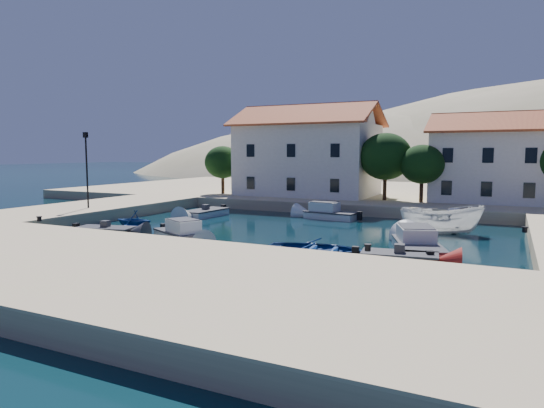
{
  "coord_description": "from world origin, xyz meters",
  "views": [
    {
      "loc": [
        13.79,
        -21.07,
        5.56
      ],
      "look_at": [
        -1.01,
        9.01,
        2.0
      ],
      "focal_mm": 32.0,
      "sensor_mm": 36.0,
      "label": 1
    }
  ],
  "objects": [
    {
      "name": "building_mid",
      "position": [
        12.0,
        29.0,
        5.22
      ],
      "size": [
        10.5,
        8.4,
        8.3
      ],
      "color": "beige",
      "rests_on": "quay_north"
    },
    {
      "name": "motorboat_red_se",
      "position": [
        9.04,
        2.94,
        0.29
      ],
      "size": [
        3.9,
        2.16,
        1.25
      ],
      "rotation": [
        0.0,
        0.0,
        0.14
      ],
      "color": "maroon",
      "rests_on": "ground"
    },
    {
      "name": "motorboat_white_ne",
      "position": [
        10.21,
        16.92,
        0.29
      ],
      "size": [
        2.21,
        4.13,
        1.25
      ],
      "rotation": [
        0.0,
        0.0,
        1.66
      ],
      "color": "silver",
      "rests_on": "ground"
    },
    {
      "name": "quay_north",
      "position": [
        2.0,
        38.0,
        0.5
      ],
      "size": [
        80.0,
        36.0,
        1.0
      ],
      "primitive_type": "cube",
      "color": "#C6B787",
      "rests_on": "ground"
    },
    {
      "name": "motorboat_grey_sw",
      "position": [
        -10.32,
        2.72,
        0.29
      ],
      "size": [
        4.08,
        2.52,
        1.25
      ],
      "rotation": [
        0.0,
        0.0,
        0.23
      ],
      "color": "#36363C",
      "rests_on": "ground"
    },
    {
      "name": "motorboat_white_west",
      "position": [
        -9.94,
        14.05,
        0.29
      ],
      "size": [
        2.29,
        4.58,
        1.25
      ],
      "rotation": [
        0.0,
        0.0,
        -1.64
      ],
      "color": "silver",
      "rests_on": "ground"
    },
    {
      "name": "boat_east",
      "position": [
        9.72,
        13.65,
        0.0
      ],
      "size": [
        5.93,
        3.5,
        2.15
      ],
      "primitive_type": "imported",
      "rotation": [
        0.0,
        0.0,
        1.84
      ],
      "color": "silver",
      "rests_on": "ground"
    },
    {
      "name": "quay_south",
      "position": [
        0.0,
        -6.0,
        0.5
      ],
      "size": [
        52.0,
        12.0,
        1.0
      ],
      "primitive_type": "cube",
      "color": "#C6B787",
      "rests_on": "ground"
    },
    {
      "name": "quay_west",
      "position": [
        -19.0,
        10.0,
        0.5
      ],
      "size": [
        8.0,
        20.0,
        1.0
      ],
      "primitive_type": "cube",
      "color": "#C6B787",
      "rests_on": "ground"
    },
    {
      "name": "lamppost",
      "position": [
        -17.5,
        8.0,
        4.75
      ],
      "size": [
        0.35,
        0.25,
        6.22
      ],
      "color": "black",
      "rests_on": "quay_west"
    },
    {
      "name": "building_left",
      "position": [
        -6.0,
        28.0,
        5.94
      ],
      "size": [
        14.7,
        9.45,
        9.7
      ],
      "color": "beige",
      "rests_on": "quay_north"
    },
    {
      "name": "ground",
      "position": [
        0.0,
        0.0,
        0.0
      ],
      "size": [
        400.0,
        400.0,
        0.0
      ],
      "primitive_type": "plane",
      "color": "black",
      "rests_on": "ground"
    },
    {
      "name": "cabin_cruiser_north",
      "position": [
        0.4,
        17.37,
        0.48
      ],
      "size": [
        4.59,
        2.39,
        1.6
      ],
      "rotation": [
        0.0,
        0.0,
        3.02
      ],
      "color": "silver",
      "rests_on": "ground"
    },
    {
      "name": "trees",
      "position": [
        4.51,
        25.46,
        4.84
      ],
      "size": [
        37.3,
        5.3,
        6.45
      ],
      "color": "#382314",
      "rests_on": "quay_north"
    },
    {
      "name": "cabin_cruiser_south",
      "position": [
        -4.85,
        3.52,
        0.48
      ],
      "size": [
        4.51,
        3.5,
        1.6
      ],
      "rotation": [
        0.0,
        0.0,
        -0.48
      ],
      "color": "silver",
      "rests_on": "ground"
    },
    {
      "name": "hills",
      "position": [
        20.64,
        123.62,
        -23.4
      ],
      "size": [
        254.0,
        176.0,
        99.0
      ],
      "color": "#948B64",
      "rests_on": "ground"
    },
    {
      "name": "cabin_cruiser_east",
      "position": [
        9.4,
        6.14,
        0.48
      ],
      "size": [
        3.87,
        5.82,
        1.6
      ],
      "rotation": [
        0.0,
        0.0,
        1.91
      ],
      "color": "silver",
      "rests_on": "ground"
    },
    {
      "name": "bollards",
      "position": [
        2.8,
        3.87,
        1.15
      ],
      "size": [
        29.36,
        9.56,
        0.3
      ],
      "color": "black",
      "rests_on": "ground"
    },
    {
      "name": "rowboat_south",
      "position": [
        4.75,
        2.69,
        0.0
      ],
      "size": [
        5.84,
        4.53,
        1.11
      ],
      "primitive_type": "imported",
      "rotation": [
        0.0,
        0.0,
        1.71
      ],
      "color": "navy",
      "rests_on": "ground"
    },
    {
      "name": "rowboat_west",
      "position": [
        -11.07,
        6.3,
        0.0
      ],
      "size": [
        3.13,
        2.79,
        1.5
      ],
      "primitive_type": "imported",
      "rotation": [
        0.0,
        0.0,
        -1.45
      ],
      "color": "navy",
      "rests_on": "ground"
    }
  ]
}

